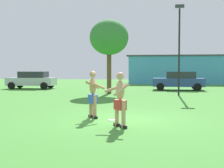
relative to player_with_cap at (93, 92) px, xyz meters
The scene contains 9 objects.
ground_plane 1.49m from the player_with_cap, 10.49° to the right, with size 80.00×80.00×0.00m, color #428433.
player_with_cap is the anchor object (origin of this frame).
player_in_red 1.96m from the player_with_cap, 53.57° to the right, with size 0.83×0.75×1.70m.
frisbee 1.29m from the player_with_cap, 30.71° to the right, with size 0.26×0.26×0.03m, color white.
car_silver_near_post 17.32m from the player_with_cap, 120.13° to the left, with size 4.34×2.11×1.58m.
car_blue_mid_lot 15.61m from the player_with_cap, 73.14° to the left, with size 4.37×2.16×1.58m.
lamp_post 10.96m from the player_with_cap, 67.69° to the left, with size 0.60×0.24×6.15m.
outbuilding_behind_lot 27.54m from the player_with_cap, 77.38° to the left, with size 13.51×5.77×3.49m.
tree_behind_players 11.10m from the player_with_cap, 94.90° to the left, with size 2.84×2.84×5.39m.
Camera 1 is at (0.97, -10.23, 1.80)m, focal length 46.50 mm.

